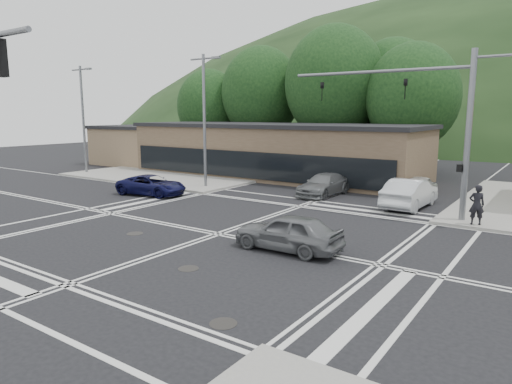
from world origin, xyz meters
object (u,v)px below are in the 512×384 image
Objects in this scene: car_grey_center at (288,232)px; car_queue_b at (420,186)px; car_blue_west at (152,185)px; car_queue_a at (410,193)px; pedestrian at (477,205)px; car_northbound at (324,185)px.

car_grey_center is 1.07× the size of car_queue_b.
car_blue_west is 0.92× the size of car_queue_a.
car_grey_center is 9.40m from pedestrian.
car_grey_center is at bearing 34.58° from pedestrian.
pedestrian reaches higher than car_queue_b.
car_queue_a reaches higher than car_blue_west.
car_queue_a is at bearing 171.09° from car_grey_center.
car_queue_a reaches higher than car_northbound.
pedestrian reaches higher than car_queue_a.
car_queue_b is (14.18, 9.14, 0.03)m from car_blue_west.
pedestrian is (9.40, -3.63, 0.39)m from car_northbound.
pedestrian is at bearing 145.05° from car_grey_center.
car_queue_a is at bearing 95.46° from car_queue_b.
car_queue_b is at bearing 32.67° from car_northbound.
car_queue_b is 0.84× the size of car_northbound.
car_queue_a is 3.88m from car_queue_b.
car_blue_west is at bearing 31.07° from car_queue_b.
pedestrian is at bearing 145.10° from car_queue_a.
car_queue_a is 2.69× the size of pedestrian.
car_queue_b is at bearing -65.74° from car_blue_west.
car_queue_a is at bearing -58.06° from pedestrian.
car_blue_west is 15.59m from car_queue_a.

